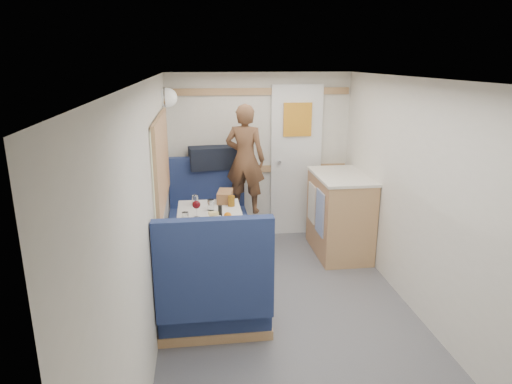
{
  "coord_description": "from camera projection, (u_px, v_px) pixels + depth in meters",
  "views": [
    {
      "loc": [
        -0.74,
        -3.16,
        2.14
      ],
      "look_at": [
        -0.22,
        0.9,
        0.95
      ],
      "focal_mm": 32.0,
      "sensor_mm": 36.0,
      "label": 1
    }
  ],
  "objects": [
    {
      "name": "floor",
      "position": [
        296.0,
        334.0,
        3.69
      ],
      "size": [
        4.5,
        4.5,
        0.0
      ],
      "primitive_type": "plane",
      "color": "#515156",
      "rests_on": "ground"
    },
    {
      "name": "ceiling",
      "position": [
        304.0,
        81.0,
        3.13
      ],
      "size": [
        4.5,
        4.5,
        0.0
      ],
      "primitive_type": "plane",
      "rotation": [
        3.14,
        0.0,
        0.0
      ],
      "color": "silver",
      "rests_on": "wall_back"
    },
    {
      "name": "wall_back",
      "position": [
        259.0,
        157.0,
        5.56
      ],
      "size": [
        2.2,
        0.02,
        2.0
      ],
      "primitive_type": "cube",
      "color": "silver",
      "rests_on": "floor"
    },
    {
      "name": "wall_left",
      "position": [
        150.0,
        224.0,
        3.28
      ],
      "size": [
        0.02,
        4.5,
        2.0
      ],
      "primitive_type": "cube",
      "color": "silver",
      "rests_on": "floor"
    },
    {
      "name": "wall_right",
      "position": [
        438.0,
        212.0,
        3.55
      ],
      "size": [
        0.02,
        4.5,
        2.0
      ],
      "primitive_type": "cube",
      "color": "silver",
      "rests_on": "floor"
    },
    {
      "name": "oak_trim_low",
      "position": [
        260.0,
        169.0,
        5.58
      ],
      "size": [
        2.15,
        0.02,
        0.08
      ],
      "primitive_type": "cube",
      "color": "#AA764C",
      "rests_on": "wall_back"
    },
    {
      "name": "oak_trim_high",
      "position": [
        260.0,
        91.0,
        5.32
      ],
      "size": [
        2.15,
        0.02,
        0.08
      ],
      "primitive_type": "cube",
      "color": "#AA764C",
      "rests_on": "wall_back"
    },
    {
      "name": "side_window",
      "position": [
        161.0,
        161.0,
        4.16
      ],
      "size": [
        0.04,
        1.3,
        0.72
      ],
      "primitive_type": "cube",
      "color": "#A8AD93",
      "rests_on": "wall_left"
    },
    {
      "name": "rear_door",
      "position": [
        296.0,
        158.0,
        5.59
      ],
      "size": [
        0.62,
        0.12,
        1.86
      ],
      "color": "white",
      "rests_on": "wall_back"
    },
    {
      "name": "dinette_table",
      "position": [
        210.0,
        229.0,
        4.41
      ],
      "size": [
        0.62,
        0.92,
        0.72
      ],
      "color": "white",
      "rests_on": "floor"
    },
    {
      "name": "bench_far",
      "position": [
        208.0,
        224.0,
        5.31
      ],
      "size": [
        0.9,
        0.59,
        1.05
      ],
      "color": "#171B49",
      "rests_on": "floor"
    },
    {
      "name": "bench_near",
      "position": [
        214.0,
        298.0,
        3.66
      ],
      "size": [
        0.9,
        0.59,
        1.05
      ],
      "color": "#171B49",
      "rests_on": "floor"
    },
    {
      "name": "ledge",
      "position": [
        206.0,
        170.0,
        5.39
      ],
      "size": [
        0.9,
        0.14,
        0.04
      ],
      "primitive_type": "cube",
      "color": "#AA764C",
      "rests_on": "bench_far"
    },
    {
      "name": "dome_light",
      "position": [
        168.0,
        98.0,
        4.84
      ],
      "size": [
        0.2,
        0.2,
        0.2
      ],
      "primitive_type": "sphere",
      "color": "white",
      "rests_on": "wall_left"
    },
    {
      "name": "galley_counter",
      "position": [
        339.0,
        214.0,
        5.14
      ],
      "size": [
        0.57,
        0.92,
        0.92
      ],
      "color": "#AA764C",
      "rests_on": "floor"
    },
    {
      "name": "person",
      "position": [
        245.0,
        159.0,
        5.1
      ],
      "size": [
        0.52,
        0.43,
        1.23
      ],
      "primitive_type": "imported",
      "rotation": [
        0.0,
        0.0,
        2.79
      ],
      "color": "brown",
      "rests_on": "bench_far"
    },
    {
      "name": "duffel_bag",
      "position": [
        212.0,
        158.0,
        5.35
      ],
      "size": [
        0.57,
        0.33,
        0.26
      ],
      "primitive_type": "cube",
      "rotation": [
        0.0,
        0.0,
        0.14
      ],
      "color": "black",
      "rests_on": "ledge"
    },
    {
      "name": "tray",
      "position": [
        214.0,
        225.0,
        4.05
      ],
      "size": [
        0.39,
        0.44,
        0.02
      ],
      "primitive_type": "cube",
      "rotation": [
        0.0,
        0.0,
        0.35
      ],
      "color": "white",
      "rests_on": "dinette_table"
    },
    {
      "name": "orange_fruit",
      "position": [
        228.0,
        216.0,
        4.13
      ],
      "size": [
        0.07,
        0.07,
        0.07
      ],
      "primitive_type": "sphere",
      "color": "#EB510A",
      "rests_on": "tray"
    },
    {
      "name": "cheese_block",
      "position": [
        213.0,
        214.0,
        4.26
      ],
      "size": [
        0.1,
        0.07,
        0.03
      ],
      "primitive_type": "cube",
      "rotation": [
        0.0,
        0.0,
        0.22
      ],
      "color": "#D5BB7B",
      "rests_on": "tray"
    },
    {
      "name": "wine_glass",
      "position": [
        196.0,
        205.0,
        4.21
      ],
      "size": [
        0.08,
        0.08,
        0.17
      ],
      "color": "white",
      "rests_on": "dinette_table"
    },
    {
      "name": "tumbler_left",
      "position": [
        185.0,
        218.0,
        4.11
      ],
      "size": [
        0.06,
        0.06,
        0.1
      ],
      "primitive_type": "cylinder",
      "color": "white",
      "rests_on": "dinette_table"
    },
    {
      "name": "tumbler_mid",
      "position": [
        195.0,
        200.0,
        4.61
      ],
      "size": [
        0.06,
        0.06,
        0.1
      ],
      "primitive_type": "cylinder",
      "color": "silver",
      "rests_on": "dinette_table"
    },
    {
      "name": "tumbler_right",
      "position": [
        211.0,
        205.0,
        4.45
      ],
      "size": [
        0.07,
        0.07,
        0.11
      ],
      "primitive_type": "cylinder",
      "color": "white",
      "rests_on": "dinette_table"
    },
    {
      "name": "beer_glass",
      "position": [
        231.0,
        201.0,
        4.58
      ],
      "size": [
        0.07,
        0.07,
        0.11
      ],
      "primitive_type": "cylinder",
      "color": "#895813",
      "rests_on": "dinette_table"
    },
    {
      "name": "pepper_grinder",
      "position": [
        220.0,
        211.0,
        4.29
      ],
      "size": [
        0.04,
        0.04,
        0.1
      ],
      "primitive_type": "cylinder",
      "color": "black",
      "rests_on": "dinette_table"
    },
    {
      "name": "bread_loaf",
      "position": [
        225.0,
        196.0,
        4.73
      ],
      "size": [
        0.19,
        0.29,
        0.11
      ],
      "primitive_type": "cube",
      "rotation": [
        0.0,
        0.0,
        -0.17
      ],
      "color": "olive",
      "rests_on": "dinette_table"
    }
  ]
}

